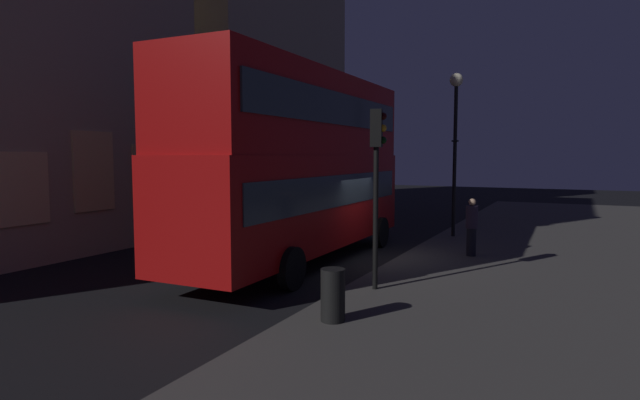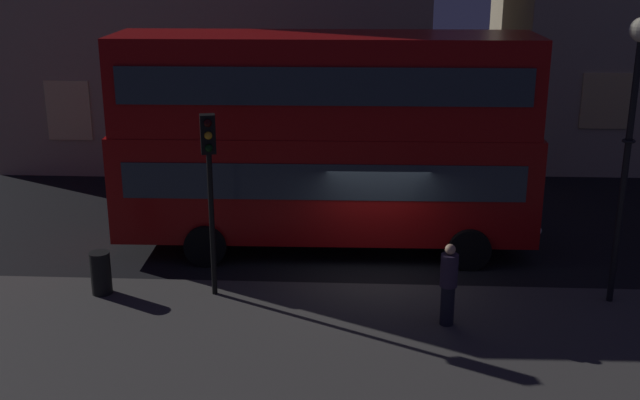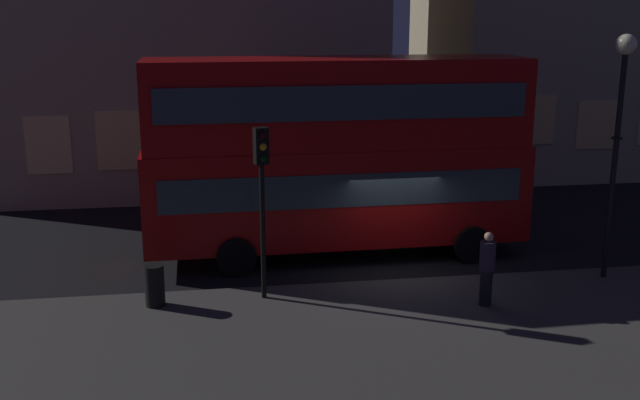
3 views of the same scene
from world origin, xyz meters
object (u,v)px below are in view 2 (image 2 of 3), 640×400
(double_decker_bus, at_px, (325,134))
(pedestrian, at_px, (448,284))
(street_lamp, at_px, (634,101))
(litter_bin, at_px, (101,273))
(traffic_light_near_kerb, at_px, (209,168))

(double_decker_bus, distance_m, pedestrian, 5.69)
(street_lamp, height_order, pedestrian, street_lamp)
(litter_bin, bearing_deg, double_decker_bus, 34.53)
(double_decker_bus, xyz_separation_m, litter_bin, (-4.91, -3.38, -2.50))
(street_lamp, relative_size, litter_bin, 6.25)
(pedestrian, bearing_deg, double_decker_bus, 121.93)
(double_decker_bus, relative_size, traffic_light_near_kerb, 2.62)
(double_decker_bus, relative_size, litter_bin, 10.93)
(traffic_light_near_kerb, relative_size, litter_bin, 4.18)
(street_lamp, bearing_deg, litter_bin, -178.92)
(double_decker_bus, bearing_deg, litter_bin, -146.41)
(traffic_light_near_kerb, bearing_deg, litter_bin, 168.61)
(pedestrian, height_order, litter_bin, pedestrian)
(traffic_light_near_kerb, bearing_deg, double_decker_bus, 40.92)
(street_lamp, xyz_separation_m, litter_bin, (-11.43, -0.22, -4.00))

